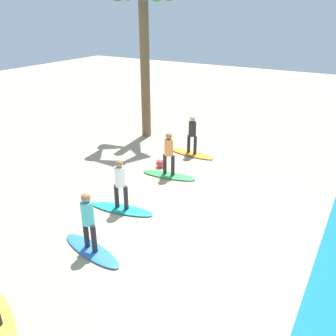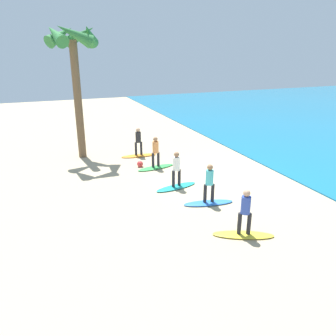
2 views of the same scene
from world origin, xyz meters
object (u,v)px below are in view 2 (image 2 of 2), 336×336
surfboard_orange (139,156)px  beach_ball (140,164)px  surfer_green (156,150)px  palm_tree (73,50)px  surfer_teal (176,167)px  surfer_yellow (245,209)px  surfer_orange (138,139)px  surfer_blue (209,181)px  surfboard_blue (208,203)px  surfboard_green (156,167)px  surfboard_teal (176,187)px  surfboard_yellow (243,235)px

surfboard_orange → beach_ball: beach_ball is taller
surfer_green → palm_tree: bearing=-136.3°
surfer_teal → beach_ball: (-3.40, -0.70, -0.87)m
surfer_yellow → beach_ball: bearing=-171.6°
surfboard_orange → surfer_teal: 5.32m
surfer_orange → surfer_blue: same height
surfer_orange → palm_tree: 5.95m
surfer_teal → surfer_blue: size_ratio=1.00×
surfboard_orange → surfboard_blue: bearing=-79.9°
surfboard_green → surfboard_blue: (4.93, 0.57, 0.00)m
surfer_orange → surfboard_teal: surfer_orange is taller
surfer_green → surfer_blue: 4.96m
beach_ball → surfer_orange: bearing=165.3°
surfer_green → surfer_blue: same height
surfer_blue → surfer_yellow: bearing=-1.6°
surfboard_orange → surfboard_teal: same height
surfer_green → surfer_blue: size_ratio=1.00×
surfboard_orange → surfer_green: bearing=-80.4°
surfer_orange → surfboard_blue: surfer_orange is taller
surfer_teal → surfboard_blue: surfer_teal is taller
surfboard_teal → surfboard_yellow: bearing=-94.6°
surfer_teal → palm_tree: 8.72m
surfboard_teal → surfer_teal: bearing=-0.0°
surfboard_orange → surfer_orange: 0.99m
surfboard_orange → surfer_orange: (0.00, 0.00, 0.99)m
surfboard_orange → surfboard_yellow: same height
beach_ball → surfer_yellow: bearing=8.4°
surfboard_teal → palm_tree: bearing=107.0°
surfer_teal → palm_tree: (-6.37, -3.34, 4.94)m
surfboard_teal → surfer_blue: bearing=-84.9°
surfer_green → surfer_yellow: same height
surfboard_green → surfer_green: (0.00, 0.00, 0.99)m
surfer_orange → surfer_teal: 5.23m
surfer_orange → surfboard_green: surfer_orange is taller
surfboard_teal → surfer_yellow: size_ratio=1.28×
surfboard_teal → palm_tree: 9.32m
surfer_orange → surfboard_teal: size_ratio=0.78×
surfer_orange → surfer_teal: bearing=2.5°
beach_ball → surfer_green: bearing=53.4°
surfer_teal → surfer_green: bearing=179.7°
surfer_blue → beach_ball: (-5.46, -1.28, -0.87)m
surfer_green → palm_tree: size_ratio=0.22×
surfer_orange → surfboard_blue: size_ratio=0.78×
surfer_green → beach_ball: (-0.53, -0.72, -0.87)m
surfer_yellow → surfer_orange: bearing=-175.8°
surfer_teal → beach_ball: bearing=-168.3°
surfer_teal → beach_ball: surfer_teal is taller
surfer_orange → surfboard_teal: 5.32m
surfer_orange → surfboard_green: size_ratio=0.78×
surfboard_green → surfer_yellow: 7.69m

